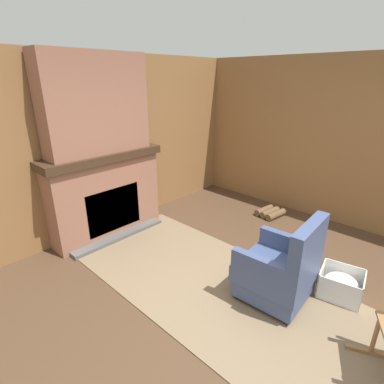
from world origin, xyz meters
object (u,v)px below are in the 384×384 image
Objects in this scene: storage_case at (114,144)px; laundry_basket at (341,284)px; armchair at (280,271)px; firewood_stack at (270,212)px; oil_lamp_vase at (59,153)px.

laundry_basket is at bearing 12.45° from storage_case.
armchair is 0.72m from laundry_basket.
armchair is 2.09× the size of firewood_stack.
firewood_stack is 3.41m from oil_lamp_vase.
laundry_basket is (1.57, -1.29, 0.09)m from firewood_stack.
laundry_basket is 2.15× the size of oil_lamp_vase.
firewood_stack is at bearing 61.19° from oil_lamp_vase.
firewood_stack is at bearing 52.23° from storage_case.
oil_lamp_vase is (-1.52, -2.77, 1.27)m from firewood_stack.
storage_case is (0.00, 0.80, -0.01)m from oil_lamp_vase.
oil_lamp_vase reaches higher than firewood_stack.
storage_case is at bearing -127.77° from firewood_stack.
armchair is at bearing -132.63° from laundry_basket.
oil_lamp_vase reaches higher than armchair.
firewood_stack is at bearing 140.64° from laundry_basket.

